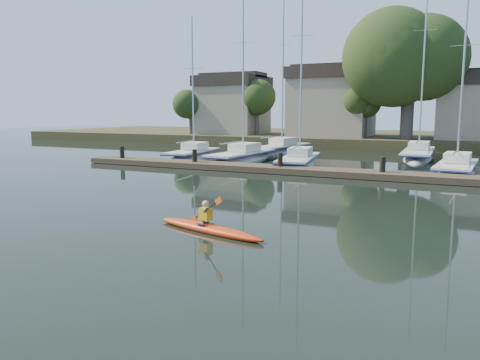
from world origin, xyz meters
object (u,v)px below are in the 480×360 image
at_px(sailboat_6, 418,161).
at_px(sailboat_2, 299,168).
at_px(kayak, 208,227).
at_px(sailboat_5, 280,155).
at_px(dock, 329,172).
at_px(sailboat_1, 241,163).
at_px(sailboat_3, 456,176).
at_px(sailboat_0, 193,161).

bearing_deg(sailboat_6, sailboat_2, -129.80).
height_order(kayak, sailboat_6, sailboat_6).
bearing_deg(sailboat_5, dock, -49.61).
bearing_deg(sailboat_2, sailboat_1, 159.33).
bearing_deg(sailboat_1, sailboat_6, 36.73).
height_order(dock, sailboat_6, sailboat_6).
xyz_separation_m(sailboat_2, sailboat_3, (9.82, 0.10, -0.01)).
xyz_separation_m(sailboat_2, sailboat_6, (6.98, 8.73, -0.01)).
bearing_deg(sailboat_0, dock, -27.57).
xyz_separation_m(sailboat_1, sailboat_3, (14.65, -0.92, 0.01)).
bearing_deg(dock, sailboat_6, 73.39).
xyz_separation_m(sailboat_0, sailboat_2, (9.11, -1.05, 0.01)).
distance_m(dock, sailboat_0, 13.30).
bearing_deg(sailboat_2, sailboat_0, 164.57).
distance_m(sailboat_1, sailboat_5, 7.85).
distance_m(sailboat_0, sailboat_2, 9.17).
xyz_separation_m(dock, sailboat_1, (-7.99, 5.11, -0.41)).
relative_size(dock, sailboat_0, 2.80).
bearing_deg(kayak, sailboat_1, 126.72).
relative_size(sailboat_1, sailboat_5, 0.92).
height_order(sailboat_0, sailboat_3, sailboat_3).
bearing_deg(sailboat_5, sailboat_0, -110.38).
bearing_deg(sailboat_6, sailboat_5, 178.19).
bearing_deg(sailboat_5, sailboat_2, -52.97).
height_order(sailboat_0, sailboat_2, sailboat_2).
height_order(sailboat_1, sailboat_6, sailboat_6).
relative_size(sailboat_1, sailboat_3, 1.15).
relative_size(sailboat_0, sailboat_5, 0.75).
xyz_separation_m(sailboat_0, sailboat_5, (4.45, 7.81, -0.00)).
bearing_deg(sailboat_6, kayak, -99.38).
bearing_deg(sailboat_0, sailboat_1, -5.30).
relative_size(dock, sailboat_1, 2.28).
height_order(sailboat_2, sailboat_3, sailboat_2).
bearing_deg(sailboat_2, sailboat_3, -8.26).
distance_m(sailboat_1, sailboat_3, 14.68).
distance_m(kayak, dock, 14.14).
bearing_deg(dock, sailboat_0, 157.21).
height_order(sailboat_0, sailboat_1, sailboat_1).
relative_size(sailboat_0, sailboat_2, 0.82).
xyz_separation_m(dock, sailboat_6, (3.82, 12.82, -0.40)).
bearing_deg(kayak, sailboat_5, 120.29).
distance_m(dock, sailboat_6, 13.39).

